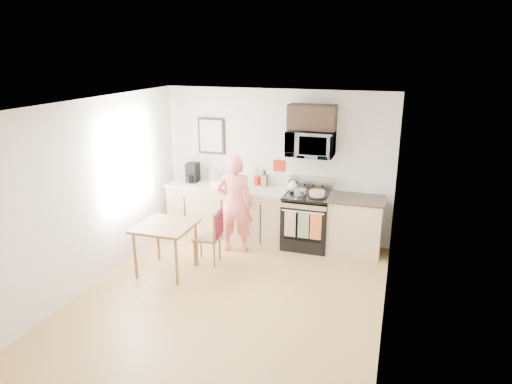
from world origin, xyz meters
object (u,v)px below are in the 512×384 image
(microwave, at_px, (311,144))
(dining_table, at_px, (165,230))
(range, at_px, (307,222))
(person, at_px, (235,204))
(cake, at_px, (317,194))
(chair, at_px, (214,230))

(microwave, bearing_deg, dining_table, -137.30)
(range, height_order, person, person)
(microwave, bearing_deg, range, -89.94)
(range, relative_size, cake, 3.80)
(microwave, distance_m, dining_table, 2.68)
(microwave, height_order, dining_table, microwave)
(chair, height_order, cake, cake)
(person, distance_m, chair, 0.63)
(microwave, xyz_separation_m, dining_table, (-1.80, -1.66, -1.09))
(chair, distance_m, cake, 1.77)
(chair, bearing_deg, dining_table, -147.32)
(microwave, bearing_deg, chair, -135.72)
(range, xyz_separation_m, cake, (0.17, -0.07, 0.54))
(microwave, bearing_deg, cake, -45.27)
(range, bearing_deg, microwave, 90.06)
(person, height_order, chair, person)
(range, distance_m, microwave, 1.33)
(microwave, height_order, cake, microwave)
(chair, bearing_deg, person, 70.87)
(range, bearing_deg, person, -154.34)
(cake, bearing_deg, microwave, 134.73)
(range, xyz_separation_m, microwave, (-0.00, 0.10, 1.32))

